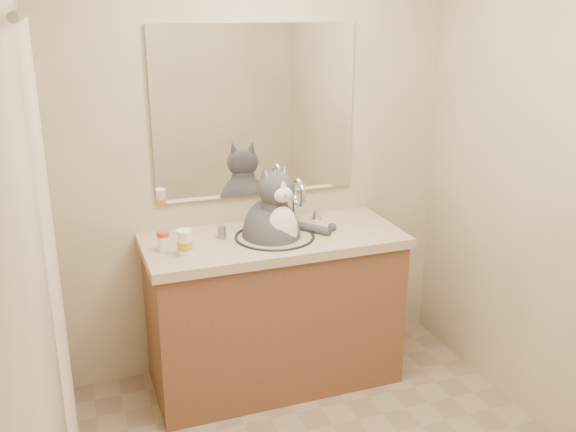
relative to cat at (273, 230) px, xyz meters
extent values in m
cube|color=beige|center=(0.00, 0.29, 0.32)|extent=(2.20, 0.01, 2.40)
cube|color=beige|center=(-1.10, -0.96, 0.32)|extent=(0.01, 2.50, 2.40)
cube|color=brown|center=(0.00, 0.00, -0.48)|extent=(1.30, 0.55, 0.80)
cube|color=tan|center=(0.00, 0.00, -0.06)|extent=(1.34, 0.59, 0.05)
torus|color=black|center=(0.00, -0.02, -0.03)|extent=(0.42, 0.42, 0.02)
ellipsoid|color=white|center=(0.00, -0.02, -0.11)|extent=(0.40, 0.40, 0.15)
cylinder|color=silver|center=(0.17, 0.15, 0.07)|extent=(0.03, 0.03, 0.18)
torus|color=silver|center=(0.17, 0.09, 0.16)|extent=(0.03, 0.16, 0.16)
cone|color=silver|center=(0.30, 0.15, 0.02)|extent=(0.06, 0.06, 0.08)
cube|color=white|center=(0.00, 0.27, 0.57)|extent=(1.10, 0.02, 0.90)
cube|color=beige|center=(-1.05, -0.86, 0.12)|extent=(0.01, 1.20, 1.90)
cylinder|color=silver|center=(-1.05, -0.86, 1.09)|extent=(0.02, 1.30, 0.02)
ellipsoid|color=#414145|center=(-0.01, 0.01, -0.04)|extent=(0.36, 0.39, 0.41)
ellipsoid|color=white|center=(0.02, -0.09, 0.02)|extent=(0.18, 0.12, 0.26)
ellipsoid|color=#414145|center=(0.00, -0.03, 0.23)|extent=(0.21, 0.19, 0.18)
ellipsoid|color=white|center=(0.02, -0.10, 0.22)|extent=(0.10, 0.07, 0.08)
sphere|color=#D88C8C|center=(0.02, -0.13, 0.22)|extent=(0.02, 0.02, 0.02)
cone|color=#414145|center=(-0.05, -0.03, 0.32)|extent=(0.09, 0.08, 0.09)
cone|color=#414145|center=(0.05, -0.01, 0.32)|extent=(0.09, 0.08, 0.09)
cylinder|color=#414145|center=(0.20, 0.01, -0.02)|extent=(0.20, 0.24, 0.05)
cylinder|color=white|center=(-0.57, -0.02, 0.00)|extent=(0.06, 0.06, 0.08)
cylinder|color=red|center=(-0.57, -0.02, 0.05)|extent=(0.06, 0.06, 0.02)
cylinder|color=white|center=(-0.48, -0.10, 0.02)|extent=(0.07, 0.07, 0.10)
cylinder|color=orange|center=(-0.48, -0.10, 0.02)|extent=(0.07, 0.07, 0.04)
cylinder|color=white|center=(-0.48, -0.10, 0.08)|extent=(0.07, 0.07, 0.03)
cylinder|color=slate|center=(-0.26, 0.06, 0.00)|extent=(0.05, 0.05, 0.07)
camera|label=1|loc=(-0.99, -2.95, 1.12)|focal=40.00mm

